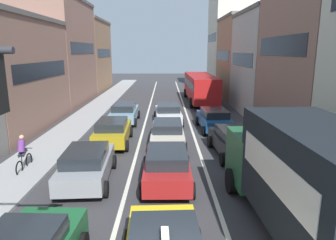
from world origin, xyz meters
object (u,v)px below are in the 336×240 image
object	(u,v)px
removalist_box_truck	(301,174)
cyclist_on_sidewalk	(23,154)
sedan_centre_lane_second	(167,165)
wagon_right_lane_far	(214,119)
sedan_left_lane_fourth	(125,112)
coupe_centre_lane_fourth	(168,113)
sedan_right_lane_behind_truck	(234,141)
hatchback_centre_lane_third	(167,133)
sedan_left_lane_third	(113,131)
bus_mid_queue_primary	(200,86)
wagon_left_lane_second	(87,164)

from	to	relation	value
removalist_box_truck	cyclist_on_sidewalk	xyz separation A→B (m)	(-10.29, 5.11, -1.12)
removalist_box_truck	sedan_centre_lane_second	size ratio (longest dim) A/B	1.81
sedan_centre_lane_second	wagon_right_lane_far	xyz separation A→B (m)	(3.30, 8.72, 0.00)
removalist_box_truck	cyclist_on_sidewalk	bearing A→B (deg)	61.61
sedan_centre_lane_second	wagon_right_lane_far	size ratio (longest dim) A/B	0.98
sedan_left_lane_fourth	cyclist_on_sidewalk	size ratio (longest dim) A/B	2.48
sedan_centre_lane_second	coupe_centre_lane_fourth	size ratio (longest dim) A/B	0.98
sedan_left_lane_fourth	sedan_right_lane_behind_truck	distance (m)	10.13
removalist_box_truck	sedan_left_lane_fourth	xyz separation A→B (m)	(-6.96, 14.85, -1.18)
hatchback_centre_lane_third	coupe_centre_lane_fourth	world-z (taller)	same
sedan_left_lane_third	wagon_right_lane_far	world-z (taller)	same
removalist_box_truck	cyclist_on_sidewalk	world-z (taller)	removalist_box_truck
sedan_centre_lane_second	coupe_centre_lane_fourth	world-z (taller)	same
sedan_centre_lane_second	cyclist_on_sidewalk	xyz separation A→B (m)	(-6.51, 1.30, 0.05)
sedan_left_lane_fourth	bus_mid_queue_primary	size ratio (longest dim) A/B	0.41
sedan_left_lane_third	coupe_centre_lane_fourth	world-z (taller)	same
coupe_centre_lane_fourth	hatchback_centre_lane_third	bearing A→B (deg)	176.00
wagon_left_lane_second	sedan_right_lane_behind_truck	world-z (taller)	same
wagon_right_lane_far	coupe_centre_lane_fourth	bearing A→B (deg)	54.41
sedan_left_lane_third	wagon_right_lane_far	bearing A→B (deg)	-64.91
coupe_centre_lane_fourth	bus_mid_queue_primary	xyz separation A→B (m)	(3.50, 9.56, 0.96)
wagon_left_lane_second	sedan_left_lane_third	xyz separation A→B (m)	(0.17, 5.37, 0.00)
sedan_right_lane_behind_truck	wagon_right_lane_far	xyz separation A→B (m)	(-0.21, 5.30, 0.00)
sedan_left_lane_third	coupe_centre_lane_fourth	xyz separation A→B (m)	(3.29, 5.30, 0.00)
cyclist_on_sidewalk	sedan_centre_lane_second	bearing A→B (deg)	-103.03
coupe_centre_lane_fourth	sedan_left_lane_third	bearing A→B (deg)	145.02
coupe_centre_lane_fourth	wagon_right_lane_far	size ratio (longest dim) A/B	1.00
sedan_left_lane_third	sedan_right_lane_behind_truck	bearing A→B (deg)	-108.75
sedan_left_lane_third	coupe_centre_lane_fourth	distance (m)	6.24
sedan_centre_lane_second	removalist_box_truck	bearing A→B (deg)	-135.33
hatchback_centre_lane_third	sedan_right_lane_behind_truck	world-z (taller)	same
sedan_left_lane_third	sedan_right_lane_behind_truck	world-z (taller)	same
wagon_right_lane_far	wagon_left_lane_second	bearing A→B (deg)	139.92
removalist_box_truck	sedan_left_lane_third	world-z (taller)	removalist_box_truck
sedan_centre_lane_second	cyclist_on_sidewalk	size ratio (longest dim) A/B	2.49
sedan_left_lane_third	sedan_left_lane_fourth	world-z (taller)	same
coupe_centre_lane_fourth	cyclist_on_sidewalk	xyz separation A→B (m)	(-6.64, -9.47, 0.05)
sedan_centre_lane_second	wagon_right_lane_far	bearing A→B (deg)	-20.83
hatchback_centre_lane_third	sedan_left_lane_fourth	bearing A→B (deg)	28.64
sedan_centre_lane_second	coupe_centre_lane_fourth	bearing A→B (deg)	-0.84
wagon_left_lane_second	coupe_centre_lane_fourth	bearing A→B (deg)	-21.21
wagon_left_lane_second	sedan_right_lane_behind_truck	distance (m)	7.60
sedan_centre_lane_second	sedan_left_lane_fourth	size ratio (longest dim) A/B	1.00
wagon_left_lane_second	removalist_box_truck	bearing A→B (deg)	-122.11
wagon_left_lane_second	sedan_left_lane_fourth	size ratio (longest dim) A/B	1.02
wagon_right_lane_far	sedan_left_lane_third	bearing A→B (deg)	114.18
bus_mid_queue_primary	wagon_left_lane_second	bearing A→B (deg)	159.98
removalist_box_truck	wagon_left_lane_second	world-z (taller)	removalist_box_truck
cyclist_on_sidewalk	wagon_left_lane_second	bearing A→B (deg)	-112.32
removalist_box_truck	hatchback_centre_lane_third	world-z (taller)	removalist_box_truck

